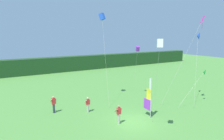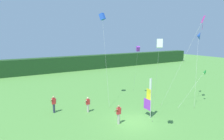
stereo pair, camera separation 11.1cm
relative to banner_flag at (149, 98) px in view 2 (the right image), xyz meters
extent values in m
plane|color=#518E3D|center=(-1.93, -0.13, -1.89)|extent=(120.00, 120.00, 0.00)
cube|color=#1E421E|center=(-1.93, 28.79, -0.28)|extent=(80.00, 2.40, 3.23)
cylinder|color=#B7B7BC|center=(0.00, -0.29, 0.08)|extent=(0.06, 0.06, 3.94)
cube|color=purple|center=(0.00, 0.22, -0.65)|extent=(0.02, 0.97, 1.05)
cube|color=yellow|center=(0.00, 0.04, 0.40)|extent=(0.02, 0.60, 1.05)
cube|color=white|center=(0.00, -0.15, 1.45)|extent=(0.02, 0.23, 1.05)
cylinder|color=#B7B2A3|center=(-3.30, 0.19, -1.42)|extent=(0.22, 0.22, 0.93)
cube|color=red|center=(-3.30, 0.19, -0.66)|extent=(0.36, 0.20, 0.60)
sphere|color=#A37556|center=(-3.30, 0.19, -0.24)|extent=(0.20, 0.20, 0.20)
cylinder|color=#A37556|center=(-3.53, 0.25, -0.59)|extent=(0.09, 0.48, 0.42)
cylinder|color=#A37556|center=(-3.07, 0.19, -0.68)|extent=(0.09, 0.14, 0.56)
cylinder|color=#B7B2A3|center=(-4.50, 4.17, -1.47)|extent=(0.22, 0.22, 0.83)
cube|color=red|center=(-4.50, 4.17, -0.78)|extent=(0.36, 0.20, 0.55)
sphere|color=beige|center=(-4.50, 4.17, -0.38)|extent=(0.20, 0.20, 0.20)
cylinder|color=beige|center=(-4.73, 4.24, -0.73)|extent=(0.09, 0.48, 0.42)
cylinder|color=beige|center=(-4.27, 4.18, -0.83)|extent=(0.09, 0.14, 0.56)
cylinder|color=#2D334C|center=(-7.55, 5.81, -1.43)|extent=(0.22, 0.22, 0.92)
cube|color=red|center=(-7.55, 5.81, -0.65)|extent=(0.36, 0.20, 0.64)
sphere|color=tan|center=(-7.55, 5.81, -0.21)|extent=(0.20, 0.20, 0.20)
cylinder|color=tan|center=(-7.78, 5.87, -0.56)|extent=(0.09, 0.48, 0.42)
cylinder|color=tan|center=(-7.32, 5.82, -0.66)|extent=(0.09, 0.14, 0.56)
cylinder|color=brown|center=(-0.41, -1.01, -1.85)|extent=(0.03, 0.03, 0.08)
cylinder|color=silver|center=(-1.40, -2.32, 1.75)|extent=(2.00, 2.62, 7.28)
cube|color=white|center=(-2.39, -3.62, 5.38)|extent=(0.60, 0.61, 0.64)
cylinder|color=brown|center=(4.65, 8.60, -1.85)|extent=(0.03, 0.03, 0.08)
cylinder|color=silver|center=(3.95, 7.29, 1.20)|extent=(1.41, 2.65, 6.18)
cube|color=purple|center=(3.25, 5.97, 4.29)|extent=(0.58, 0.66, 0.67)
cylinder|color=brown|center=(4.34, 0.19, -1.85)|extent=(0.03, 0.03, 0.08)
cylinder|color=silver|center=(6.26, 0.07, -0.05)|extent=(3.86, 0.24, 3.68)
cone|color=green|center=(8.19, -0.04, 1.78)|extent=(0.63, 0.46, 0.59)
cylinder|color=brown|center=(3.47, 1.81, -1.85)|extent=(0.03, 0.03, 0.08)
cylinder|color=silver|center=(5.11, 0.72, 2.85)|extent=(3.31, 2.20, 9.48)
cube|color=#DB33A8|center=(6.76, -0.37, 7.59)|extent=(0.58, 0.62, 0.75)
cylinder|color=#DB33A8|center=(6.76, -0.37, 6.84)|extent=(0.02, 0.02, 0.70)
cylinder|color=brown|center=(-1.93, 4.21, -1.85)|extent=(0.03, 0.03, 0.08)
cylinder|color=silver|center=(-1.62, 5.53, 3.09)|extent=(0.62, 2.65, 9.95)
cube|color=blue|center=(-1.32, 6.85, 8.06)|extent=(0.78, 0.85, 0.84)
cylinder|color=brown|center=(5.94, -0.69, -1.85)|extent=(0.03, 0.03, 0.08)
cylinder|color=silver|center=(7.35, 0.40, 1.99)|extent=(2.85, 2.19, 7.77)
cone|color=blue|center=(8.77, 1.48, 5.87)|extent=(0.92, 0.75, 0.89)
camera|label=1|loc=(-12.50, -13.91, 5.92)|focal=32.09mm
camera|label=2|loc=(-12.41, -13.96, 5.92)|focal=32.09mm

